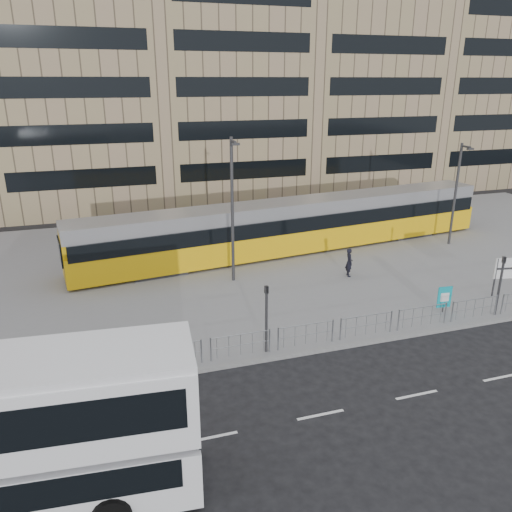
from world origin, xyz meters
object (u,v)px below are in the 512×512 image
object	(u,v)px
traffic_light_east	(501,278)
lamp_post_west	(232,206)
tram	(294,226)
traffic_light_west	(266,311)
ad_panel	(444,297)
pedestrian	(349,262)
lamp_post_east	(456,190)
station_sign	(511,270)

from	to	relation	value
traffic_light_east	lamp_post_west	world-z (taller)	lamp_post_west
tram	traffic_light_east	bearing A→B (deg)	-71.37
tram	traffic_light_west	world-z (taller)	tram
ad_panel	traffic_light_east	distance (m)	2.81
lamp_post_west	traffic_light_west	bearing A→B (deg)	-95.34
tram	traffic_light_east	size ratio (longest dim) A/B	9.72
pedestrian	traffic_light_west	distance (m)	10.36
pedestrian	lamp_post_west	xyz separation A→B (m)	(-6.81, 1.40, 3.66)
traffic_light_west	tram	bearing A→B (deg)	59.12
traffic_light_east	lamp_post_west	bearing A→B (deg)	165.68
traffic_light_east	lamp_post_east	distance (m)	11.83
traffic_light_east	pedestrian	bearing A→B (deg)	145.41
tram	ad_panel	xyz separation A→B (m)	(3.66, -11.46, -0.96)
tram	pedestrian	xyz separation A→B (m)	(1.39, -5.51, -0.90)
station_sign	tram	bearing A→B (deg)	138.17
pedestrian	traffic_light_west	bearing A→B (deg)	143.76
station_sign	lamp_post_east	distance (m)	9.54
traffic_light_east	lamp_post_west	xyz separation A→B (m)	(-11.42, 8.36, 2.56)
lamp_post_west	station_sign	bearing A→B (deg)	-26.02
traffic_light_west	lamp_post_west	world-z (taller)	lamp_post_west
pedestrian	traffic_light_east	xyz separation A→B (m)	(4.62, -6.97, 1.10)
tram	pedestrian	bearing A→B (deg)	-82.91
station_sign	lamp_post_east	bearing A→B (deg)	81.82
lamp_post_west	ad_panel	bearing A→B (deg)	-39.00
station_sign	lamp_post_west	distance (m)	15.55
ad_panel	pedestrian	bearing A→B (deg)	117.20
traffic_light_west	lamp_post_east	world-z (taller)	lamp_post_east
traffic_light_west	pedestrian	bearing A→B (deg)	38.08
pedestrian	lamp_post_west	distance (m)	7.85
tram	pedestrian	size ratio (longest dim) A/B	17.30
pedestrian	lamp_post_west	size ratio (longest dim) A/B	0.21
pedestrian	lamp_post_west	world-z (taller)	lamp_post_west
station_sign	lamp_post_west	world-z (taller)	lamp_post_west
traffic_light_east	station_sign	bearing A→B (deg)	57.90
traffic_light_west	lamp_post_west	distance (m)	8.78
tram	traffic_light_east	distance (m)	13.85
lamp_post_west	lamp_post_east	bearing A→B (deg)	6.96
tram	lamp_post_west	distance (m)	7.34
station_sign	ad_panel	size ratio (longest dim) A/B	1.58
tram	lamp_post_east	size ratio (longest dim) A/B	4.20
traffic_light_east	tram	bearing A→B (deg)	137.59
pedestrian	lamp_post_east	distance (m)	10.91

